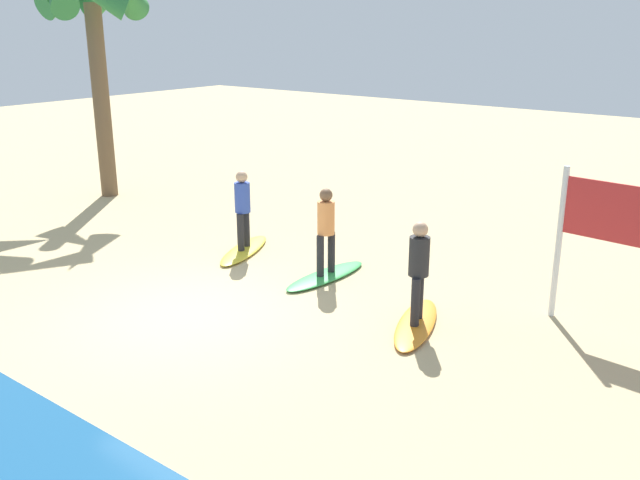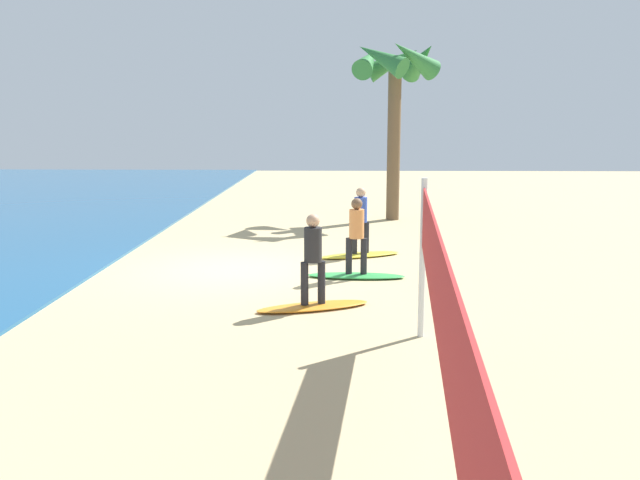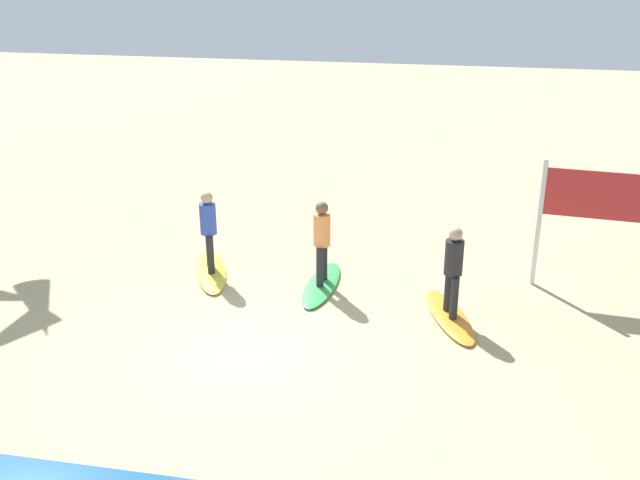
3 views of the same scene
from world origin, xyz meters
TOP-DOWN VIEW (x-y plane):
  - ground_plane at (0.00, 0.00)m, footprint 60.00×60.00m
  - surfboard_orange at (-3.23, -1.88)m, footprint 1.24×2.17m
  - surfer_orange at (-3.23, -1.88)m, footprint 0.32×0.44m
  - surfboard_green at (-0.78, -2.73)m, footprint 0.67×2.13m
  - surfer_green at (-0.78, -2.73)m, footprint 0.32×0.46m
  - surfboard_yellow at (1.50, -2.90)m, footprint 1.29×2.16m
  - surfer_yellow at (1.50, -2.90)m, footprint 0.32×0.44m
  - palm_tree at (7.90, -4.22)m, footprint 2.88×3.03m

SIDE VIEW (x-z plane):
  - ground_plane at x=0.00m, z-range 0.00..0.00m
  - surfboard_orange at x=-3.23m, z-range 0.00..0.09m
  - surfboard_green at x=-0.78m, z-range 0.00..0.09m
  - surfboard_yellow at x=1.50m, z-range 0.00..0.09m
  - surfer_orange at x=-3.23m, z-range 0.22..1.86m
  - surfer_green at x=-0.78m, z-range 0.22..1.86m
  - surfer_yellow at x=1.50m, z-range 0.22..1.86m
  - palm_tree at x=7.90m, z-range 1.80..7.82m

